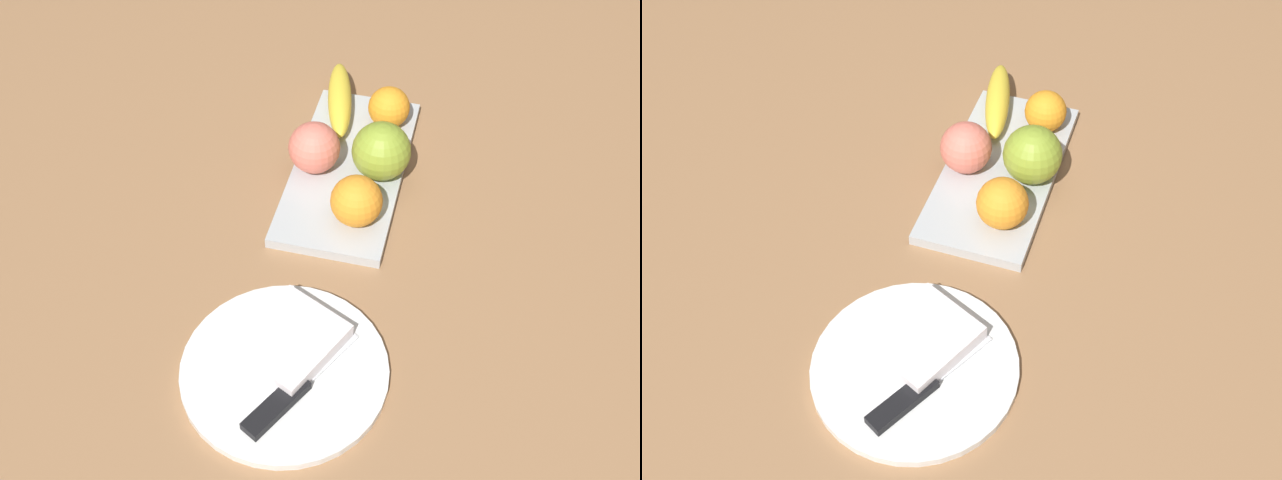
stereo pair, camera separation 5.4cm
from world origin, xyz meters
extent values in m
plane|color=#996E48|center=(0.00, 0.00, 0.00)|extent=(2.40, 2.40, 0.00)
cube|color=#B6BDC2|center=(0.01, 0.03, 0.01)|extent=(0.33, 0.15, 0.02)
sphere|color=#8DA932|center=(0.01, -0.01, 0.06)|extent=(0.08, 0.08, 0.08)
ellipsoid|color=yellow|center=(0.14, 0.07, 0.03)|extent=(0.18, 0.07, 0.04)
sphere|color=orange|center=(0.12, -0.01, 0.05)|extent=(0.06, 0.06, 0.06)
sphere|color=orange|center=(-0.09, 0.00, 0.05)|extent=(0.07, 0.07, 0.07)
sphere|color=#EB7664|center=(0.00, 0.08, 0.05)|extent=(0.07, 0.07, 0.07)
cylinder|color=white|center=(-0.33, 0.03, 0.01)|extent=(0.24, 0.24, 0.01)
cube|color=white|center=(-0.30, 0.03, 0.02)|extent=(0.14, 0.14, 0.02)
cube|color=silver|center=(-0.33, 0.00, 0.01)|extent=(0.14, 0.09, 0.00)
cube|color=black|center=(-0.39, 0.03, 0.02)|extent=(0.09, 0.06, 0.01)
camera|label=1|loc=(-0.81, -0.13, 0.80)|focal=44.59mm
camera|label=2|loc=(-0.79, -0.18, 0.80)|focal=44.59mm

